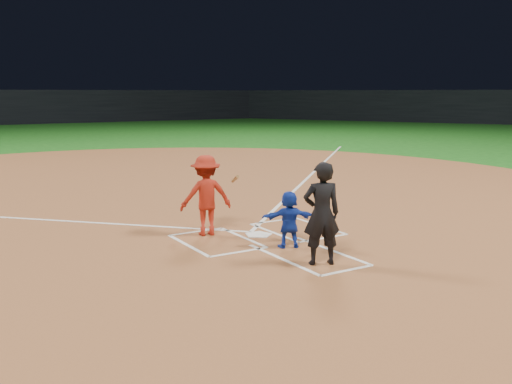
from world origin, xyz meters
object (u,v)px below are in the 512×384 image
catcher (289,219)px  umpire (322,214)px  home_plate (258,235)px  batter_at_plate (206,195)px

catcher → umpire: (-0.14, -1.17, 0.34)m
catcher → umpire: bearing=103.6°
home_plate → batter_at_plate: 1.35m
batter_at_plate → home_plate: bearing=-33.4°
home_plate → batter_at_plate: (-0.90, 0.59, 0.82)m
home_plate → umpire: size_ratio=0.34×
catcher → batter_at_plate: batter_at_plate is taller
umpire → batter_at_plate: 2.96m
home_plate → umpire: 2.44m
umpire → batter_at_plate: (-0.75, 2.86, -0.06)m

